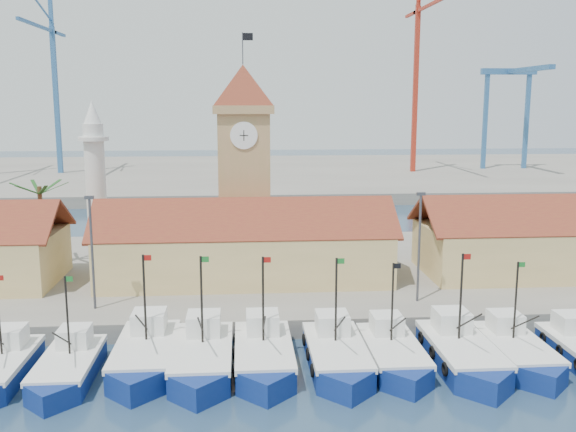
{
  "coord_description": "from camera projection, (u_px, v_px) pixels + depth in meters",
  "views": [
    {
      "loc": [
        -0.37,
        -37.72,
        17.67
      ],
      "look_at": [
        3.79,
        18.0,
        7.67
      ],
      "focal_mm": 40.0,
      "sensor_mm": 36.0,
      "label": 1
    }
  ],
  "objects": [
    {
      "name": "ground",
      "position": [
        249.0,
        387.0,
        40.17
      ],
      "size": [
        400.0,
        400.0,
        0.0
      ],
      "primitive_type": "plane",
      "color": "#1B3449",
      "rests_on": "ground"
    },
    {
      "name": "quay",
      "position": [
        245.0,
        274.0,
        63.59
      ],
      "size": [
        140.0,
        32.0,
        1.5
      ],
      "primitive_type": "cube",
      "color": "gray",
      "rests_on": "ground"
    },
    {
      "name": "terminal",
      "position": [
        242.0,
        175.0,
        147.97
      ],
      "size": [
        240.0,
        80.0,
        2.0
      ],
      "primitive_type": "cube",
      "color": "gray",
      "rests_on": "ground"
    },
    {
      "name": "boat_1",
      "position": [
        67.0,
        370.0,
        40.98
      ],
      "size": [
        3.42,
        9.38,
        7.1
      ],
      "color": "navy",
      "rests_on": "ground"
    },
    {
      "name": "boat_2",
      "position": [
        145.0,
        357.0,
        42.78
      ],
      "size": [
        3.9,
        10.68,
        8.08
      ],
      "color": "navy",
      "rests_on": "ground"
    },
    {
      "name": "boat_3",
      "position": [
        202.0,
        360.0,
        42.29
      ],
      "size": [
        3.91,
        10.71,
        8.1
      ],
      "color": "navy",
      "rests_on": "ground"
    },
    {
      "name": "boat_4",
      "position": [
        264.0,
        358.0,
        42.71
      ],
      "size": [
        3.84,
        10.51,
        7.95
      ],
      "color": "navy",
      "rests_on": "ground"
    },
    {
      "name": "boat_5",
      "position": [
        337.0,
        358.0,
        42.75
      ],
      "size": [
        3.79,
        10.38,
        7.86
      ],
      "color": "navy",
      "rests_on": "ground"
    },
    {
      "name": "boat_6",
      "position": [
        394.0,
        356.0,
        43.14
      ],
      "size": [
        3.57,
        9.77,
        7.4
      ],
      "color": "navy",
      "rests_on": "ground"
    },
    {
      "name": "boat_7",
      "position": [
        463.0,
        356.0,
        42.96
      ],
      "size": [
        3.91,
        10.72,
        8.11
      ],
      "color": "navy",
      "rests_on": "ground"
    },
    {
      "name": "boat_8",
      "position": [
        518.0,
        354.0,
        43.56
      ],
      "size": [
        3.56,
        9.75,
        7.37
      ],
      "color": "navy",
      "rests_on": "ground"
    },
    {
      "name": "hall_center",
      "position": [
        245.0,
        252.0,
        59.1
      ],
      "size": [
        27.04,
        10.13,
        7.61
      ],
      "color": "#DDBE79",
      "rests_on": "quay"
    },
    {
      "name": "clock_tower",
      "position": [
        244.0,
        160.0,
        63.58
      ],
      "size": [
        5.8,
        5.8,
        22.7
      ],
      "color": "tan",
      "rests_on": "quay"
    },
    {
      "name": "minaret",
      "position": [
        96.0,
        181.0,
        64.84
      ],
      "size": [
        3.0,
        3.0,
        16.3
      ],
      "color": "silver",
      "rests_on": "quay"
    },
    {
      "name": "palm_tree",
      "position": [
        41.0,
        219.0,
        63.12
      ],
      "size": [
        5.6,
        5.03,
        8.39
      ],
      "color": "brown",
      "rests_on": "quay"
    },
    {
      "name": "lamp_posts",
      "position": [
        252.0,
        245.0,
        50.84
      ],
      "size": [
        80.7,
        0.25,
        9.03
      ],
      "color": "#3F3F44",
      "rests_on": "quay"
    },
    {
      "name": "crane_blue_near",
      "position": [
        53.0,
        75.0,
        137.75
      ],
      "size": [
        1.0,
        31.89,
        38.54
      ],
      "color": "#326499",
      "rests_on": "terminal"
    },
    {
      "name": "crane_red_right",
      "position": [
        419.0,
        62.0,
        139.62
      ],
      "size": [
        1.0,
        35.97,
        43.12
      ],
      "color": "#AE2C1A",
      "rests_on": "terminal"
    },
    {
      "name": "gantry",
      "position": [
        514.0,
        91.0,
        145.87
      ],
      "size": [
        13.0,
        22.0,
        23.2
      ],
      "color": "#326499",
      "rests_on": "terminal"
    }
  ]
}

